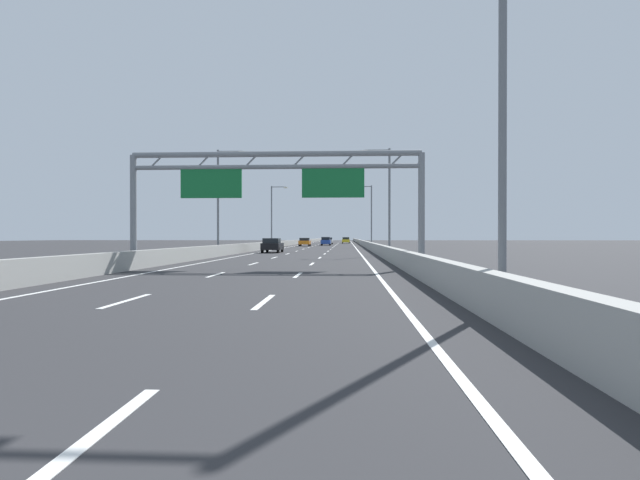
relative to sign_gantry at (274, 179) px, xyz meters
name	(u,v)px	position (x,y,z in m)	size (l,w,h in m)	color
ground_plane	(327,245)	(0.05, 72.69, -4.81)	(260.00, 260.00, 0.00)	#2D2D30
lane_dash_left_1	(127,301)	(-1.75, -14.81, -4.81)	(0.16, 3.00, 0.01)	white
lane_dash_left_2	(216,275)	(-1.75, -5.81, -4.81)	(0.16, 3.00, 0.01)	white
lane_dash_left_3	(253,264)	(-1.75, 3.19, -4.81)	(0.16, 3.00, 0.01)	white
lane_dash_left_4	(274,258)	(-1.75, 12.19, -4.81)	(0.16, 3.00, 0.01)	white
lane_dash_left_5	(288,254)	(-1.75, 21.19, -4.81)	(0.16, 3.00, 0.01)	white
lane_dash_left_6	(297,251)	(-1.75, 30.19, -4.81)	(0.16, 3.00, 0.01)	white
lane_dash_left_7	(303,249)	(-1.75, 39.19, -4.81)	(0.16, 3.00, 0.01)	white
lane_dash_left_8	(308,248)	(-1.75, 48.19, -4.81)	(0.16, 3.00, 0.01)	white
lane_dash_left_9	(313,246)	(-1.75, 57.19, -4.81)	(0.16, 3.00, 0.01)	white
lane_dash_left_10	(316,246)	(-1.75, 66.19, -4.81)	(0.16, 3.00, 0.01)	white
lane_dash_left_11	(318,245)	(-1.75, 75.19, -4.81)	(0.16, 3.00, 0.01)	white
lane_dash_left_12	(321,244)	(-1.75, 84.19, -4.81)	(0.16, 3.00, 0.01)	white
lane_dash_left_13	(323,244)	(-1.75, 93.19, -4.81)	(0.16, 3.00, 0.01)	white
lane_dash_left_14	(324,243)	(-1.75, 102.19, -4.81)	(0.16, 3.00, 0.01)	white
lane_dash_left_15	(326,243)	(-1.75, 111.19, -4.81)	(0.16, 3.00, 0.01)	white
lane_dash_left_16	(327,242)	(-1.75, 120.19, -4.81)	(0.16, 3.00, 0.01)	white
lane_dash_left_17	(328,242)	(-1.75, 129.19, -4.81)	(0.16, 3.00, 0.01)	white
lane_dash_right_0	(80,447)	(1.85, -23.81, -4.81)	(0.16, 3.00, 0.01)	white
lane_dash_right_1	(264,302)	(1.85, -14.81, -4.81)	(0.16, 3.00, 0.01)	white
lane_dash_right_2	(298,275)	(1.85, -5.81, -4.81)	(0.16, 3.00, 0.01)	white
lane_dash_right_3	(312,264)	(1.85, 3.19, -4.81)	(0.16, 3.00, 0.01)	white
lane_dash_right_4	(320,258)	(1.85, 12.19, -4.81)	(0.16, 3.00, 0.01)	white
lane_dash_right_5	(325,254)	(1.85, 21.19, -4.81)	(0.16, 3.00, 0.01)	white
lane_dash_right_6	(328,251)	(1.85, 30.19, -4.81)	(0.16, 3.00, 0.01)	white
lane_dash_right_7	(331,249)	(1.85, 39.19, -4.81)	(0.16, 3.00, 0.01)	white
lane_dash_right_8	(333,248)	(1.85, 48.19, -4.81)	(0.16, 3.00, 0.01)	white
lane_dash_right_9	(334,247)	(1.85, 57.19, -4.81)	(0.16, 3.00, 0.01)	white
lane_dash_right_10	(335,246)	(1.85, 66.19, -4.81)	(0.16, 3.00, 0.01)	white
lane_dash_right_11	(336,245)	(1.85, 75.19, -4.81)	(0.16, 3.00, 0.01)	white
lane_dash_right_12	(337,244)	(1.85, 84.19, -4.81)	(0.16, 3.00, 0.01)	white
lane_dash_right_13	(338,244)	(1.85, 93.19, -4.81)	(0.16, 3.00, 0.01)	white
lane_dash_right_14	(338,243)	(1.85, 102.19, -4.81)	(0.16, 3.00, 0.01)	white
lane_dash_right_15	(339,243)	(1.85, 111.19, -4.81)	(0.16, 3.00, 0.01)	white
lane_dash_right_16	(339,242)	(1.85, 120.19, -4.81)	(0.16, 3.00, 0.01)	white
lane_dash_right_17	(340,242)	(1.85, 129.19, -4.81)	(0.16, 3.00, 0.01)	white
edge_line_left	(294,246)	(-5.20, 60.69, -4.81)	(0.16, 176.00, 0.01)	white
edge_line_right	(354,246)	(5.30, 60.69, -4.81)	(0.16, 176.00, 0.01)	white
barrier_left	(297,242)	(-6.85, 82.69, -4.34)	(0.45, 220.00, 0.95)	#9E9E99
barrier_right	(360,242)	(6.95, 82.69, -4.34)	(0.45, 220.00, 0.95)	#9E9E99
sign_gantry	(274,179)	(0.00, 0.00, 0.00)	(16.26, 0.36, 6.36)	gray
streetlamp_right_near	(493,84)	(7.51, -15.12, 0.58)	(2.58, 0.28, 9.50)	slate
streetlamp_left_mid	(221,195)	(-7.42, 17.68, 0.58)	(2.58, 0.28, 9.50)	slate
streetlamp_right_mid	(387,195)	(7.51, 17.68, 0.58)	(2.58, 0.28, 9.50)	slate
streetlamp_left_far	(273,212)	(-7.42, 50.49, 0.58)	(2.58, 0.28, 9.50)	slate
streetlamp_right_far	(370,212)	(7.51, 50.49, 0.58)	(2.58, 0.28, 9.50)	slate
yellow_car	(346,240)	(3.77, 94.54, -4.03)	(1.80, 4.62, 1.52)	yellow
blue_car	(326,241)	(0.06, 67.47, -4.01)	(1.76, 4.52, 1.59)	#2347AD
white_car	(328,241)	(-0.04, 83.61, -4.06)	(1.89, 4.50, 1.48)	silver
black_car	(272,245)	(-3.78, 24.90, -4.04)	(1.83, 4.36, 1.50)	black
orange_car	(305,242)	(-3.36, 60.93, -4.08)	(1.88, 4.40, 1.44)	orange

